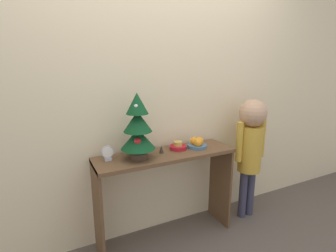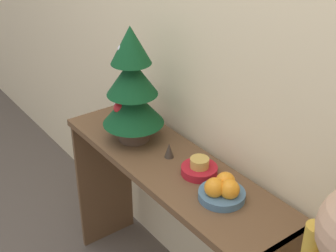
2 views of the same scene
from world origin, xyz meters
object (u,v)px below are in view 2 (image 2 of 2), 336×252
(mini_tree, at_px, (132,87))
(singing_bowl, at_px, (199,168))
(desk_clock, at_px, (120,106))
(fruit_bowl, at_px, (223,190))
(figurine, at_px, (169,150))

(mini_tree, xyz_separation_m, singing_bowl, (0.37, 0.06, -0.22))
(mini_tree, distance_m, desk_clock, 0.30)
(fruit_bowl, distance_m, singing_bowl, 0.17)
(fruit_bowl, xyz_separation_m, desk_clock, (-0.76, 0.04, 0.02))
(fruit_bowl, distance_m, figurine, 0.33)
(fruit_bowl, xyz_separation_m, singing_bowl, (-0.17, 0.03, -0.01))
(fruit_bowl, xyz_separation_m, figurine, (-0.33, 0.01, -0.00))
(desk_clock, bearing_deg, figurine, -4.06)
(mini_tree, relative_size, fruit_bowl, 3.00)
(singing_bowl, height_order, desk_clock, desk_clock)
(singing_bowl, xyz_separation_m, figurine, (-0.16, -0.02, 0.01))
(mini_tree, bearing_deg, figurine, 9.14)
(mini_tree, relative_size, figurine, 7.92)
(mini_tree, distance_m, figurine, 0.30)
(mini_tree, bearing_deg, fruit_bowl, 2.25)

